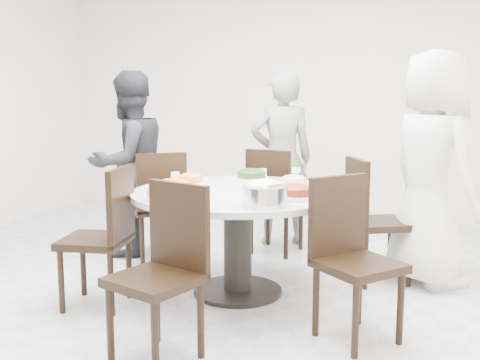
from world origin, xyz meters
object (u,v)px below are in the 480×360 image
(chair_n, at_px, (277,201))
(soup_bowl, at_px, (166,193))
(chair_se, at_px, (359,261))
(chair_ne, at_px, (379,220))
(diner_left, at_px, (129,164))
(chair_s, at_px, (155,276))
(diner_middle, at_px, (281,159))
(beverage_bottle, at_px, (296,168))
(diner_right, at_px, (432,169))
(chair_nw, at_px, (158,206))
(rice_bowl, at_px, (265,196))
(chair_sw, at_px, (95,237))
(dining_table, at_px, (238,242))

(chair_n, xyz_separation_m, soup_bowl, (-0.32, -1.59, 0.31))
(chair_se, bearing_deg, chair_ne, 39.40)
(chair_n, relative_size, diner_left, 0.58)
(chair_s, xyz_separation_m, diner_middle, (0.03, 2.56, 0.35))
(beverage_bottle, bearing_deg, chair_se, -59.67)
(chair_se, height_order, diner_right, diner_right)
(chair_ne, xyz_separation_m, chair_se, (-0.02, -1.13, 0.00))
(chair_nw, distance_m, diner_right, 2.25)
(chair_nw, bearing_deg, diner_middle, -173.91)
(chair_s, relative_size, diner_middle, 0.58)
(diner_middle, xyz_separation_m, rice_bowl, (0.38, -1.87, -0.01))
(diner_right, xyz_separation_m, diner_middle, (-1.34, 0.75, -0.06))
(chair_ne, xyz_separation_m, chair_s, (-1.01, -1.73, 0.00))
(chair_s, distance_m, diner_right, 2.30)
(chair_sw, height_order, rice_bowl, chair_sw)
(diner_left, height_order, beverage_bottle, diner_left)
(diner_middle, height_order, soup_bowl, diner_middle)
(chair_n, distance_m, chair_sw, 1.85)
(diner_left, distance_m, rice_bowl, 1.93)
(chair_ne, bearing_deg, chair_sw, 95.10)
(chair_nw, xyz_separation_m, chair_s, (0.84, -1.70, 0.00))
(diner_left, distance_m, soup_bowl, 1.45)
(chair_sw, distance_m, diner_right, 2.48)
(chair_n, height_order, soup_bowl, chair_n)
(rice_bowl, bearing_deg, beverage_bottle, 91.58)
(diner_right, bearing_deg, beverage_bottle, 61.02)
(dining_table, xyz_separation_m, chair_se, (0.91, -0.52, 0.10))
(chair_sw, xyz_separation_m, diner_middle, (0.78, 1.96, 0.35))
(chair_ne, height_order, chair_se, same)
(chair_n, bearing_deg, beverage_bottle, 127.23)
(chair_nw, relative_size, rice_bowl, 3.40)
(dining_table, bearing_deg, diner_middle, 92.02)
(chair_se, bearing_deg, diner_left, 101.48)
(diner_left, xyz_separation_m, rice_bowl, (1.57, -1.11, -0.00))
(diner_middle, bearing_deg, chair_n, 72.91)
(diner_middle, bearing_deg, dining_table, 68.17)
(soup_bowl, bearing_deg, diner_right, 34.83)
(diner_middle, xyz_separation_m, soup_bowl, (-0.28, -1.88, -0.03))
(chair_sw, height_order, soup_bowl, chair_sw)
(diner_left, bearing_deg, chair_nw, 94.86)
(chair_nw, xyz_separation_m, diner_left, (-0.33, 0.10, 0.34))
(chair_ne, distance_m, diner_left, 2.21)
(diner_right, relative_size, diner_middle, 1.07)
(chair_n, bearing_deg, chair_sw, 73.72)
(chair_s, bearing_deg, diner_right, 71.59)
(diner_right, relative_size, soup_bowl, 6.86)
(chair_ne, relative_size, chair_nw, 1.00)
(dining_table, bearing_deg, chair_sw, -147.37)
(chair_se, height_order, soup_bowl, chair_se)
(chair_ne, distance_m, beverage_bottle, 0.75)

